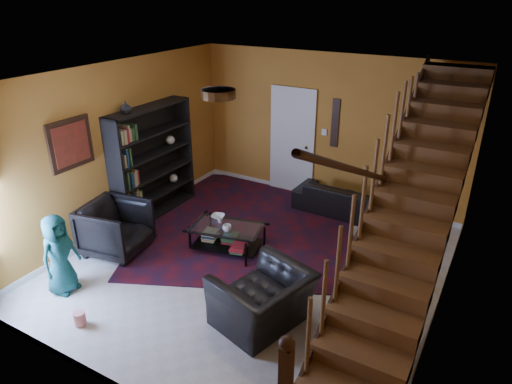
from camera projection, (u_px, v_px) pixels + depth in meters
floor at (254, 264)px, 6.92m from camera, size 5.50×5.50×0.00m
room at (228, 208)px, 8.55m from camera, size 5.50×5.50×5.50m
staircase at (409, 214)px, 5.38m from camera, size 0.95×5.02×3.18m
bookshelf at (154, 164)px, 8.08m from camera, size 0.35×1.80×2.00m
door at (292, 143)px, 8.97m from camera, size 0.82×0.05×2.05m
framed_picture at (71, 144)px, 6.65m from camera, size 0.04×0.74×0.74m
wall_hanging at (335, 123)px, 8.37m from camera, size 0.14×0.03×0.90m
ceiling_fixture at (218, 94)px, 5.15m from camera, size 0.40×0.40×0.10m
rug at (249, 220)px, 8.20m from camera, size 5.00×5.25×0.02m
sofa at (347, 200)px, 8.34m from camera, size 1.93×0.82×0.56m
armchair_left at (116, 228)px, 7.08m from camera, size 1.05×1.03×0.83m
armchair_right at (263, 299)px, 5.58m from camera, size 1.22×1.31×0.71m
person_adult_a at (385, 212)px, 8.10m from camera, size 0.50×0.36×1.28m
person_adult_b at (394, 216)px, 8.04m from camera, size 0.60×0.48×1.20m
person_child at (59, 254)px, 6.10m from camera, size 0.42×0.59×1.15m
coffee_table at (227, 237)px, 7.20m from camera, size 1.21×0.87×0.42m
cup_a at (227, 228)px, 6.98m from camera, size 0.17×0.17×0.11m
cup_b at (220, 220)px, 7.23m from camera, size 0.11×0.11×0.09m
bowl at (218, 217)px, 7.38m from camera, size 0.26×0.26×0.05m
vase at (126, 107)px, 7.22m from camera, size 0.18×0.18×0.19m
popcorn_bucket at (80, 318)px, 5.64m from camera, size 0.18×0.18×0.17m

